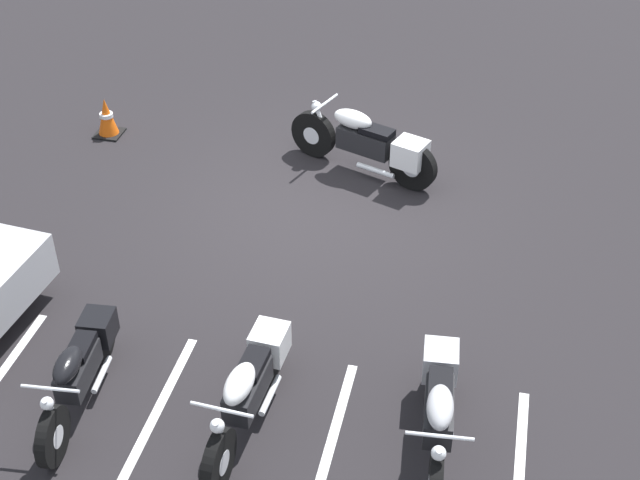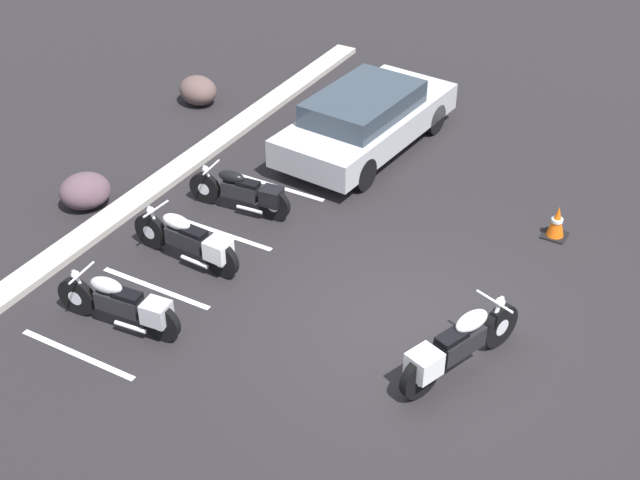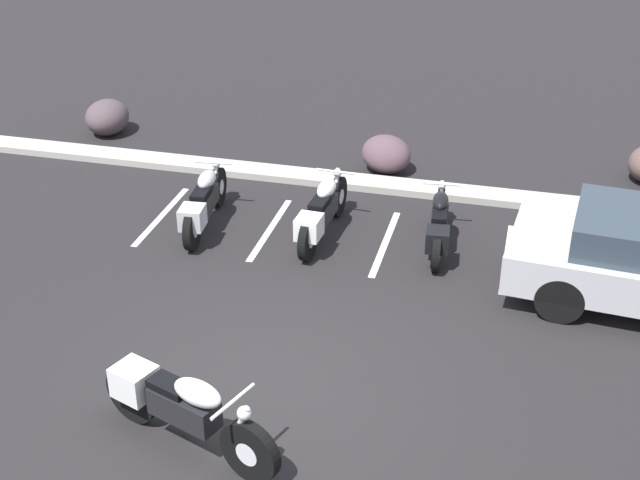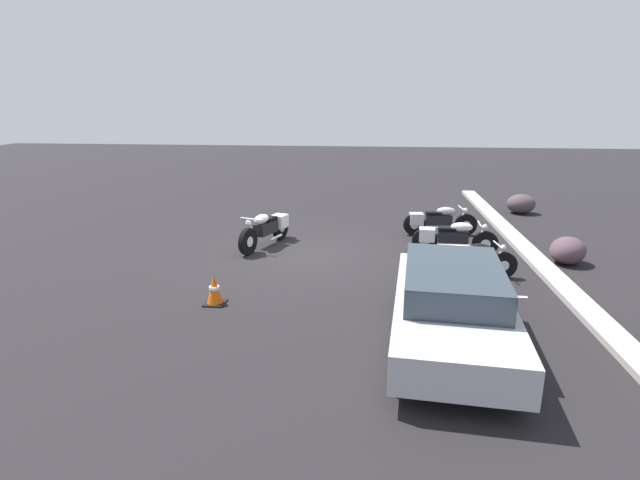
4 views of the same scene
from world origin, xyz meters
TOP-DOWN VIEW (x-y plane):
  - ground at (0.00, 0.00)m, footprint 60.00×60.00m
  - motorcycle_white_featured at (-0.54, -0.99)m, footprint 2.23×1.04m
  - parked_bike_0 at (-2.07, 3.69)m, footprint 0.61×2.14m
  - parked_bike_1 at (-0.23, 3.82)m, footprint 0.60×2.15m
  - parked_bike_2 at (1.52, 3.93)m, footprint 0.58×2.01m
  - car_silver at (4.70, 3.12)m, footprint 4.44×2.17m
  - concrete_curb at (0.00, 5.84)m, footprint 18.00×0.50m
  - landscape_rock_0 at (0.25, 6.54)m, footprint 1.22×1.19m
  - landscape_rock_1 at (-5.32, 6.97)m, footprint 0.90×1.04m
  - traffic_cone at (3.53, -1.20)m, footprint 0.40×0.40m
  - stall_line_0 at (-2.90, 3.92)m, footprint 0.10×2.10m
  - stall_line_1 at (-1.08, 3.92)m, footprint 0.10×2.10m
  - stall_line_2 at (0.74, 3.92)m, footprint 0.10×2.10m
  - stall_line_3 at (2.56, 3.92)m, footprint 0.10×2.10m

SIDE VIEW (x-z plane):
  - ground at x=0.00m, z-range 0.00..0.00m
  - stall_line_0 at x=-2.90m, z-range 0.00..0.00m
  - stall_line_1 at x=-1.08m, z-range 0.00..0.00m
  - stall_line_2 at x=0.74m, z-range 0.00..0.00m
  - stall_line_3 at x=2.56m, z-range 0.00..0.00m
  - concrete_curb at x=0.00m, z-range 0.00..0.12m
  - traffic_cone at x=3.53m, z-range -0.02..0.58m
  - landscape_rock_0 at x=0.25m, z-range 0.00..0.66m
  - landscape_rock_1 at x=-5.32m, z-range 0.00..0.67m
  - parked_bike_2 at x=1.52m, z-range 0.03..0.82m
  - parked_bike_0 at x=-2.07m, z-range 0.03..0.87m
  - parked_bike_1 at x=-0.23m, z-range 0.03..0.87m
  - motorcycle_white_featured at x=-0.54m, z-range 0.03..0.95m
  - car_silver at x=4.70m, z-range 0.04..1.32m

